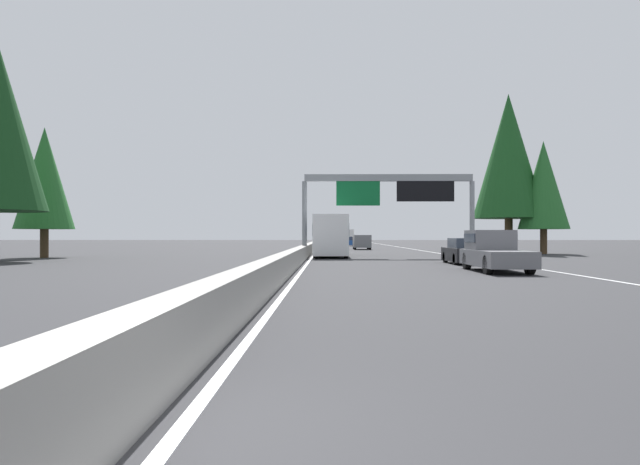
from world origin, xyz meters
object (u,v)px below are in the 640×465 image
sedan_far_center (464,252)px  minivan_mid_left (362,241)px  sedan_far_right (353,242)px  pickup_mid_right (329,240)px  sedan_near_right (329,240)px  conifer_right_mid (509,156)px  conifer_left_near (44,178)px  conifer_right_near (543,185)px  box_truck_mid_center (348,236)px  sign_gantry_overhead (391,191)px  bus_near_center (330,234)px  pickup_distant_b (494,251)px

sedan_far_center → minivan_mid_left: bearing=6.2°
sedan_far_right → pickup_mid_right: pickup_mid_right is taller
sedan_near_right → pickup_mid_right: bearing=179.6°
sedan_near_right → conifer_right_mid: size_ratio=0.30×
sedan_far_center → conifer_left_near: 30.24m
sedan_far_center → conifer_right_near: size_ratio=0.44×
box_truck_mid_center → sedan_far_right: bearing=179.4°
sign_gantry_overhead → sedan_near_right: 80.32m
bus_near_center → conifer_left_near: conifer_left_near is taller
box_truck_mid_center → conifer_right_mid: 75.14m
sedan_far_right → conifer_right_near: conifer_right_near is taller
conifer_right_mid → conifer_left_near: 38.83m
sedan_far_center → sedan_far_right: same height
pickup_distant_b → box_truck_mid_center: 100.67m
conifer_right_mid → conifer_left_near: bearing=106.6°
sedan_far_right → conifer_left_near: (-49.79, 24.52, 5.11)m
sign_gantry_overhead → pickup_mid_right: size_ratio=2.26×
pickup_mid_right → conifer_right_near: bearing=-161.0°
pickup_distant_b → box_truck_mid_center: size_ratio=0.66×
conifer_right_near → conifer_right_mid: (1.53, 2.59, 2.78)m
sedan_far_right → minivan_mid_left: minivan_mid_left is taller
sedan_near_right → conifer_right_mid: (-69.78, -16.19, 8.16)m
pickup_mid_right → sign_gantry_overhead: bearing=-176.0°
sedan_near_right → minivan_mid_left: bearing=-176.1°
sedan_far_center → conifer_left_near: size_ratio=0.46×
minivan_mid_left → conifer_right_mid: 21.35m
sedan_far_center → pickup_mid_right: size_ratio=0.79×
conifer_right_near → sedan_far_right: bearing=20.7°
minivan_mid_left → conifer_left_near: bearing=137.1°
pickup_distant_b → conifer_left_near: (15.76, 28.18, 4.87)m
conifer_right_near → box_truck_mid_center: bearing=11.1°
pickup_distant_b → conifer_right_mid: size_ratio=0.39×
box_truck_mid_center → pickup_mid_right: box_truck_mid_center is taller
sedan_far_right → sedan_far_center: bearing=-176.1°
pickup_distant_b → conifer_right_near: 28.27m
sedan_far_right → sedan_near_right: bearing=6.6°
sedan_far_right → pickup_mid_right: 15.20m
conifer_left_near → bus_near_center: bearing=-80.6°
pickup_distant_b → sedan_far_right: size_ratio=1.27×
minivan_mid_left → sedan_far_right: bearing=0.3°
bus_near_center → sign_gantry_overhead: bearing=-121.6°
sign_gantry_overhead → minivan_mid_left: 26.06m
minivan_mid_left → pickup_distant_b: bearing=-175.2°
pickup_distant_b → minivan_mid_left: size_ratio=1.12×
bus_near_center → conifer_right_near: 20.25m
sedan_near_right → sign_gantry_overhead: bearing=-176.9°
conifer_right_mid → bus_near_center: bearing=115.1°
pickup_mid_right → conifer_right_near: size_ratio=0.56×
sign_gantry_overhead → minivan_mid_left: bearing=1.5°
conifer_right_near → sedan_near_right: bearing=14.8°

